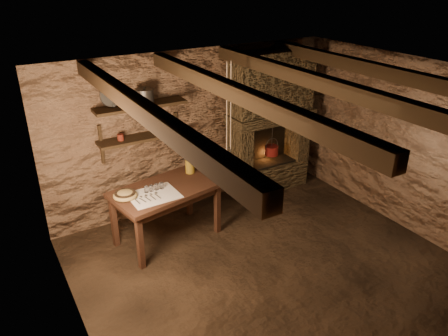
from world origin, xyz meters
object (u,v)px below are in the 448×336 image
wooden_bowl (125,195)px  iron_stockpot (145,97)px  work_table (167,212)px  stoneware_jug (190,160)px  red_pot (271,150)px

wooden_bowl → iron_stockpot: size_ratio=1.27×
wooden_bowl → work_table: bearing=0.2°
stoneware_jug → iron_stockpot: (-0.45, 0.37, 0.88)m
wooden_bowl → red_pot: (2.64, 0.50, -0.12)m
work_table → iron_stockpot: bearing=75.2°
iron_stockpot → work_table: bearing=-93.8°
work_table → wooden_bowl: size_ratio=4.93×
stoneware_jug → red_pot: bearing=-9.1°
wooden_bowl → iron_stockpot: iron_stockpot is taller
stoneware_jug → iron_stockpot: bearing=122.7°
stoneware_jug → wooden_bowl: stoneware_jug is taller
work_table → stoneware_jug: 0.79m
red_pot → stoneware_jug: bearing=-171.1°
work_table → red_pot: size_ratio=2.79×
stoneware_jug → red_pot: 1.65m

